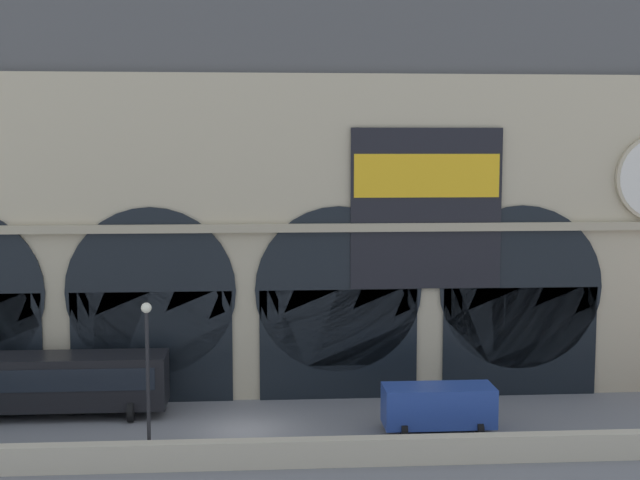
# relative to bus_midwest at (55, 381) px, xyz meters

# --- Properties ---
(ground_plane) EXTENTS (200.00, 200.00, 0.00)m
(ground_plane) POSITION_rel_bus_midwest_xyz_m (9.42, -2.77, -1.78)
(ground_plane) COLOR slate
(quay_parapet_wall) EXTENTS (90.00, 0.70, 1.16)m
(quay_parapet_wall) POSITION_rel_bus_midwest_xyz_m (9.42, -7.65, -1.20)
(quay_parapet_wall) COLOR beige
(quay_parapet_wall) RESTS_ON ground
(station_building) EXTENTS (50.91, 6.18, 21.84)m
(station_building) POSITION_rel_bus_midwest_xyz_m (9.46, 5.11, 8.84)
(station_building) COLOR #BCAD8C
(station_building) RESTS_ON ground
(bus_midwest) EXTENTS (11.00, 3.25, 3.10)m
(bus_midwest) POSITION_rel_bus_midwest_xyz_m (0.00, 0.00, 0.00)
(bus_midwest) COLOR black
(bus_midwest) RESTS_ON ground
(van_mideast) EXTENTS (5.20, 2.48, 2.20)m
(van_mideast) POSITION_rel_bus_midwest_xyz_m (18.50, -3.64, -0.54)
(van_mideast) COLOR #28479E
(van_mideast) RESTS_ON ground
(street_lamp_quayside) EXTENTS (0.44, 0.44, 6.90)m
(street_lamp_quayside) POSITION_rel_bus_midwest_xyz_m (5.45, -6.85, 2.63)
(street_lamp_quayside) COLOR black
(street_lamp_quayside) RESTS_ON ground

